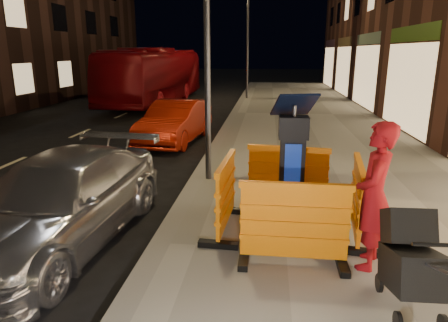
# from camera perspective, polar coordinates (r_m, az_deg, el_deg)

# --- Properties ---
(ground_plane) EXTENTS (120.00, 120.00, 0.00)m
(ground_plane) POSITION_cam_1_polar(r_m,az_deg,el_deg) (5.88, -9.07, -12.79)
(ground_plane) COLOR black
(ground_plane) RESTS_ON ground
(sidewalk) EXTENTS (6.00, 60.00, 0.15)m
(sidewalk) POSITION_cam_1_polar(r_m,az_deg,el_deg) (5.87, 21.31, -12.97)
(sidewalk) COLOR gray
(sidewalk) RESTS_ON ground
(kerb) EXTENTS (0.30, 60.00, 0.15)m
(kerb) POSITION_cam_1_polar(r_m,az_deg,el_deg) (5.85, -9.10, -12.14)
(kerb) COLOR slate
(kerb) RESTS_ON ground
(parking_kiosk) EXTENTS (0.67, 0.67, 1.95)m
(parking_kiosk) POSITION_cam_1_polar(r_m,az_deg,el_deg) (5.81, 9.64, -1.17)
(parking_kiosk) COLOR black
(parking_kiosk) RESTS_ON sidewalk
(barrier_front) EXTENTS (1.40, 0.59, 1.09)m
(barrier_front) POSITION_cam_1_polar(r_m,az_deg,el_deg) (5.07, 10.00, -8.91)
(barrier_front) COLOR orange
(barrier_front) RESTS_ON sidewalk
(barrier_back) EXTENTS (1.46, 0.78, 1.09)m
(barrier_back) POSITION_cam_1_polar(r_m,az_deg,el_deg) (6.85, 9.05, -2.36)
(barrier_back) COLOR orange
(barrier_back) RESTS_ON sidewalk
(barrier_kerbside) EXTENTS (0.66, 1.43, 1.09)m
(barrier_kerbside) POSITION_cam_1_polar(r_m,az_deg,el_deg) (5.97, 0.28, -4.86)
(barrier_kerbside) COLOR orange
(barrier_kerbside) RESTS_ON sidewalk
(barrier_bldgside) EXTENTS (0.75, 1.46, 1.09)m
(barrier_bldgside) POSITION_cam_1_polar(r_m,az_deg,el_deg) (6.08, 18.46, -5.29)
(barrier_bldgside) COLOR orange
(barrier_bldgside) RESTS_ON sidewalk
(car_silver) EXTENTS (2.20, 4.58, 1.29)m
(car_silver) POSITION_cam_1_polar(r_m,az_deg,el_deg) (6.58, -21.94, -10.60)
(car_silver) COLOR silver
(car_silver) RESTS_ON ground
(car_red) EXTENTS (1.77, 4.02, 1.28)m
(car_red) POSITION_cam_1_polar(r_m,az_deg,el_deg) (12.63, -6.89, 2.71)
(car_red) COLOR #991808
(car_red) RESTS_ON ground
(bus_doubledecker) EXTENTS (3.13, 10.61, 2.92)m
(bus_doubledecker) POSITION_cam_1_polar(r_m,az_deg,el_deg) (22.64, -9.62, 8.24)
(bus_doubledecker) COLOR maroon
(bus_doubledecker) RESTS_ON ground
(man) EXTENTS (0.63, 0.78, 1.84)m
(man) POSITION_cam_1_polar(r_m,az_deg,el_deg) (5.16, 20.64, -4.75)
(man) COLOR maroon
(man) RESTS_ON sidewalk
(stroller) EXTENTS (0.56, 0.84, 1.04)m
(stroller) POSITION_cam_1_polar(r_m,az_deg,el_deg) (4.59, 25.36, -13.31)
(stroller) COLOR black
(stroller) RESTS_ON sidewalk
(street_lamp_mid) EXTENTS (0.12, 0.12, 6.00)m
(street_lamp_mid) POSITION_cam_1_polar(r_m,az_deg,el_deg) (8.08, -2.46, 18.18)
(street_lamp_mid) COLOR #3F3F44
(street_lamp_mid) RESTS_ON sidewalk
(street_lamp_far) EXTENTS (0.12, 0.12, 6.00)m
(street_lamp_far) POSITION_cam_1_polar(r_m,az_deg,el_deg) (23.02, 3.38, 16.40)
(street_lamp_far) COLOR #3F3F44
(street_lamp_far) RESTS_ON sidewalk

